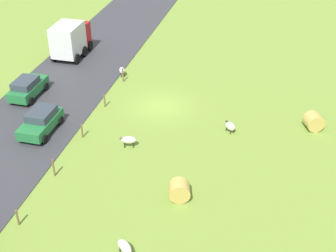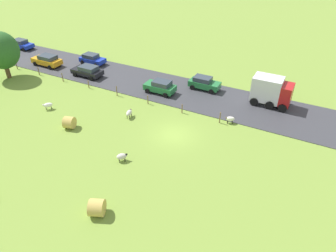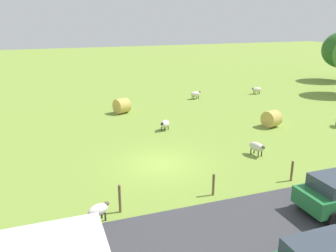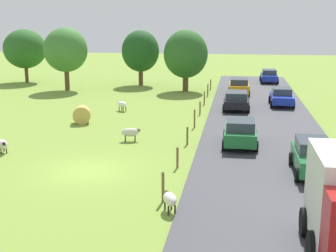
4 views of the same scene
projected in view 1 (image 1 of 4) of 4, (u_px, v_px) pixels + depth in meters
ground_plane at (161, 106)px, 36.60m from camera, size 160.00×160.00×0.00m
road_strip at (58, 92)px, 38.46m from camera, size 8.00×80.00×0.06m
sheep_1 at (125, 246)px, 23.61m from camera, size 1.09×1.01×0.81m
sheep_2 at (230, 126)px, 33.26m from camera, size 1.04×1.04×0.77m
sheep_4 at (128, 140)px, 31.67m from camera, size 1.24×0.76×0.83m
sheep_5 at (122, 71)px, 40.78m from camera, size 0.82×1.07×0.79m
hay_bale_0 at (179, 190)px, 27.16m from camera, size 1.49×1.32×1.26m
hay_bale_1 at (314, 121)px, 33.52m from camera, size 1.61×1.50×1.29m
fence_post_0 at (123, 75)px, 39.83m from camera, size 0.12×0.12×1.28m
fence_post_1 at (105, 101)px, 36.26m from camera, size 0.12×0.12×1.08m
fence_post_2 at (82, 131)px, 32.63m from camera, size 0.12×0.12×1.09m
fence_post_3 at (54, 168)px, 28.96m from camera, size 0.12×0.12×1.28m
fence_post_4 at (17, 218)px, 25.39m from camera, size 0.12×0.12×1.06m
truck_0 at (70, 39)px, 43.61m from camera, size 2.61×4.44×3.30m
car_0 at (41, 121)px, 33.05m from camera, size 2.03×3.90×1.61m
car_2 at (28, 87)px, 37.38m from camera, size 1.95×3.93×1.63m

